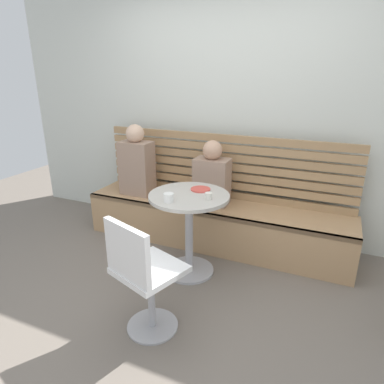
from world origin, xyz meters
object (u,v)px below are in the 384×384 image
at_px(white_chair, 142,274).
at_px(cup_ceramic_white, 169,198).
at_px(plate_small, 201,189).
at_px(cafe_table, 189,219).
at_px(person_child_left, 212,177).
at_px(person_adult, 137,164).
at_px(cup_espresso_small, 209,196).
at_px(booth_bench, 214,224).

bearing_deg(white_chair, cup_ceramic_white, 100.14).
distance_m(cup_ceramic_white, plate_small, 0.38).
xyz_separation_m(cafe_table, person_child_left, (-0.02, 0.60, 0.21)).
relative_size(person_adult, cup_espresso_small, 13.46).
height_order(cafe_table, cup_espresso_small, cup_espresso_small).
bearing_deg(cafe_table, person_adult, 147.11).
relative_size(cafe_table, cup_espresso_small, 13.21).
bearing_deg(cup_espresso_small, person_adult, 150.49).
distance_m(booth_bench, person_child_left, 0.51).
xyz_separation_m(booth_bench, white_chair, (0.01, -1.39, 0.24)).
bearing_deg(plate_small, cup_ceramic_white, -109.05).
height_order(person_child_left, cup_espresso_small, person_child_left).
height_order(booth_bench, cafe_table, cafe_table).
bearing_deg(cafe_table, white_chair, -88.07).
height_order(booth_bench, white_chair, white_chair).
distance_m(cup_espresso_small, plate_small, 0.23).
distance_m(cafe_table, white_chair, 0.81).
distance_m(cafe_table, cup_ceramic_white, 0.34).
xyz_separation_m(cup_espresso_small, cup_ceramic_white, (-0.27, -0.18, 0.01)).
distance_m(person_child_left, cup_espresso_small, 0.67).
bearing_deg(cup_ceramic_white, person_child_left, 85.53).
distance_m(person_child_left, cup_ceramic_white, 0.81).
xyz_separation_m(cafe_table, cup_espresso_small, (0.19, -0.04, 0.25)).
height_order(person_adult, person_child_left, person_adult).
bearing_deg(cafe_table, plate_small, 72.73).
xyz_separation_m(cup_ceramic_white, plate_small, (0.12, 0.36, -0.03)).
bearing_deg(white_chair, plate_small, 88.94).
relative_size(cup_espresso_small, cup_ceramic_white, 0.70).
relative_size(cup_espresso_small, plate_small, 0.33).
bearing_deg(plate_small, booth_bench, 93.34).
height_order(person_adult, cup_ceramic_white, person_adult).
relative_size(white_chair, person_adult, 1.13).
relative_size(cafe_table, person_adult, 0.98).
height_order(cafe_table, white_chair, white_chair).
height_order(booth_bench, plate_small, plate_small).
relative_size(booth_bench, plate_small, 15.88).
xyz_separation_m(person_adult, cup_ceramic_white, (0.78, -0.77, -0.00)).
bearing_deg(cup_ceramic_white, person_adult, 135.34).
distance_m(booth_bench, cup_espresso_small, 0.84).
distance_m(cup_espresso_small, cup_ceramic_white, 0.32).
relative_size(cafe_table, white_chair, 0.87).
relative_size(cafe_table, cup_ceramic_white, 9.25).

